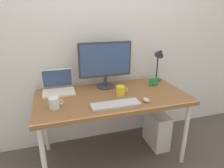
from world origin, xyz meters
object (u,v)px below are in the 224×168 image
at_px(glass_cup, 54,103).
at_px(computer_tower, 157,129).
at_px(desk_lamp, 159,58).
at_px(coffee_mug, 121,91).
at_px(desk, 112,101).
at_px(mouse, 146,100).
at_px(photo_frame, 154,81).
at_px(laptop, 58,86).
at_px(keyboard, 116,105).
at_px(monitor, 105,62).

bearing_deg(glass_cup, computer_tower, 8.23).
height_order(desk_lamp, coffee_mug, desk_lamp).
distance_m(desk, glass_cup, 0.58).
bearing_deg(mouse, glass_cup, 172.49).
bearing_deg(glass_cup, photo_frame, 13.17).
bearing_deg(photo_frame, laptop, 172.74).
distance_m(laptop, coffee_mug, 0.66).
bearing_deg(mouse, coffee_mug, 130.11).
relative_size(keyboard, coffee_mug, 3.58).
height_order(desk, laptop, laptop).
xyz_separation_m(laptop, desk_lamp, (1.15, -0.02, 0.23)).
bearing_deg(desk_lamp, mouse, -128.81).
bearing_deg(photo_frame, mouse, -126.66).
relative_size(mouse, coffee_mug, 0.73).
relative_size(desk, photo_frame, 13.58).
relative_size(desk_lamp, keyboard, 0.94).
xyz_separation_m(glass_cup, photo_frame, (1.09, 0.25, -0.00)).
bearing_deg(photo_frame, keyboard, -147.26).
distance_m(desk_lamp, coffee_mug, 0.67).
bearing_deg(computer_tower, desk, -176.28).
xyz_separation_m(monitor, laptop, (-0.50, 0.02, -0.23)).
xyz_separation_m(laptop, computer_tower, (1.07, -0.22, -0.58)).
bearing_deg(laptop, computer_tower, -11.81).
height_order(desk, keyboard, keyboard).
distance_m(desk, keyboard, 0.25).
distance_m(glass_cup, photo_frame, 1.12).
height_order(glass_cup, photo_frame, glass_cup).
xyz_separation_m(keyboard, glass_cup, (-0.52, 0.11, 0.04)).
height_order(desk, glass_cup, glass_cup).
xyz_separation_m(desk_lamp, coffee_mug, (-0.56, -0.27, -0.24)).
relative_size(coffee_mug, glass_cup, 0.99).
distance_m(photo_frame, computer_tower, 0.58).
bearing_deg(glass_cup, mouse, -7.51).
xyz_separation_m(keyboard, computer_tower, (0.61, 0.27, -0.54)).
xyz_separation_m(laptop, photo_frame, (1.04, -0.13, -0.01)).
relative_size(desk, glass_cup, 12.08).
height_order(desk_lamp, keyboard, desk_lamp).
xyz_separation_m(coffee_mug, photo_frame, (0.45, 0.15, -0.00)).
relative_size(desk_lamp, glass_cup, 3.35).
relative_size(glass_cup, computer_tower, 0.29).
distance_m(desk_lamp, mouse, 0.67).
height_order(photo_frame, computer_tower, photo_frame).
relative_size(keyboard, computer_tower, 1.05).
xyz_separation_m(keyboard, photo_frame, (0.57, 0.37, 0.04)).
distance_m(keyboard, coffee_mug, 0.25).
bearing_deg(monitor, laptop, 178.16).
bearing_deg(computer_tower, desk_lamp, 69.04).
bearing_deg(keyboard, desk_lamp, 35.17).
bearing_deg(desk, keyboard, -99.32).
relative_size(mouse, photo_frame, 0.82).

